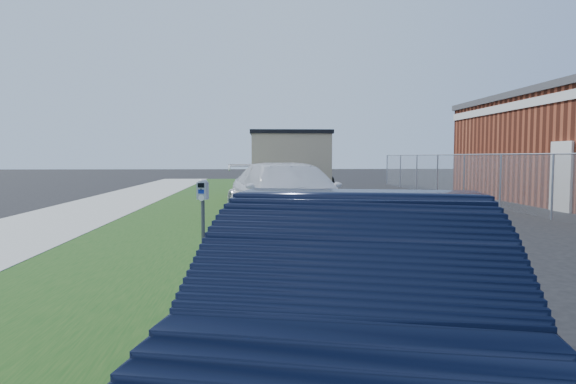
{
  "coord_description": "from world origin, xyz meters",
  "views": [
    {
      "loc": [
        -2.01,
        -9.5,
        1.74
      ],
      "look_at": [
        -1.4,
        1.0,
        1.0
      ],
      "focal_mm": 32.0,
      "sensor_mm": 36.0,
      "label": 1
    }
  ],
  "objects": [
    {
      "name": "streetside",
      "position": [
        -5.57,
        2.0,
        0.07
      ],
      "size": [
        6.12,
        50.0,
        0.15
      ],
      "color": "gray",
      "rests_on": "ground"
    },
    {
      "name": "dump_truck",
      "position": [
        -0.89,
        9.99,
        1.52
      ],
      "size": [
        2.86,
        6.93,
        2.69
      ],
      "rotation": [
        0.0,
        0.0,
        -0.02
      ],
      "color": "black",
      "rests_on": "ground"
    },
    {
      "name": "white_wagon",
      "position": [
        -1.31,
        2.36,
        0.79
      ],
      "size": [
        3.37,
        5.81,
        1.58
      ],
      "primitive_type": "imported",
      "rotation": [
        0.0,
        0.0,
        0.22
      ],
      "color": "silver",
      "rests_on": "ground"
    },
    {
      "name": "ground",
      "position": [
        0.0,
        0.0,
        0.0
      ],
      "size": [
        120.0,
        120.0,
        0.0
      ],
      "primitive_type": "plane",
      "color": "black",
      "rests_on": "ground"
    },
    {
      "name": "chainlink_fence",
      "position": [
        6.0,
        7.0,
        1.26
      ],
      "size": [
        0.06,
        30.06,
        30.0
      ],
      "color": "slate",
      "rests_on": "ground"
    },
    {
      "name": "parking_meter",
      "position": [
        -2.9,
        -1.29,
        1.03
      ],
      "size": [
        0.2,
        0.16,
        1.26
      ],
      "rotation": [
        0.0,
        0.0,
        -0.34
      ],
      "color": "#3F4247",
      "rests_on": "ground"
    },
    {
      "name": "navy_sedan",
      "position": [
        -1.43,
        -6.53,
        0.75
      ],
      "size": [
        2.51,
        4.78,
        1.5
      ],
      "primitive_type": "imported",
      "rotation": [
        0.0,
        0.0,
        -0.21
      ],
      "color": "black",
      "rests_on": "ground"
    }
  ]
}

